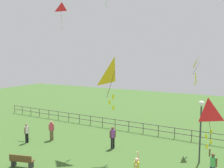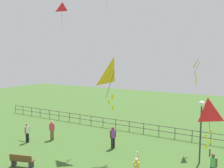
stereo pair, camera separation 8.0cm
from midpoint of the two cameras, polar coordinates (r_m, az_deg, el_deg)
lamppost at (r=16.18m, az=20.73°, el=-7.55°), size 0.36×0.36×4.06m
park_bench at (r=16.34m, az=-20.68°, el=-16.73°), size 1.55×0.81×0.85m
person_0 at (r=20.41m, az=-19.57°, el=-10.71°), size 0.29×0.47×1.56m
person_2 at (r=14.99m, az=23.16°, el=-17.25°), size 0.46×0.28×1.76m
person_3 at (r=20.44m, az=-14.10°, el=-10.39°), size 0.45×0.30×1.62m
person_6 at (r=18.13m, az=0.35°, el=-12.34°), size 0.35×0.41×1.65m
kite_0 at (r=9.38m, az=0.72°, el=2.93°), size 0.58×1.21×2.14m
kite_1 at (r=18.47m, az=20.38°, el=4.70°), size 0.67×0.92×2.11m
kite_2 at (r=11.05m, az=22.08°, el=-6.03°), size 0.89×0.78×2.19m
kite_6 at (r=24.04m, az=-11.68°, el=17.32°), size 0.97×0.46×2.52m
waterfront_railing at (r=21.44m, az=9.75°, el=-10.36°), size 36.00×0.06×0.95m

